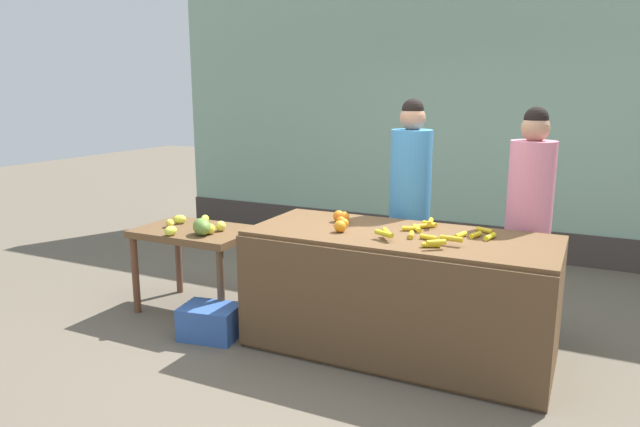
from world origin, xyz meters
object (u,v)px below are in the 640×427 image
at_px(vendor_woman_blue_shirt, 410,209).
at_px(produce_sack, 316,265).
at_px(produce_crate, 210,322).
at_px(vendor_woman_pink_shirt, 528,224).

height_order(vendor_woman_blue_shirt, produce_sack, vendor_woman_blue_shirt).
bearing_deg(produce_crate, vendor_woman_pink_shirt, 27.09).
distance_m(produce_crate, produce_sack, 1.31).
bearing_deg(produce_sack, produce_crate, -103.49).
xyz_separation_m(vendor_woman_blue_shirt, produce_crate, (-1.24, -1.14, -0.80)).
bearing_deg(vendor_woman_blue_shirt, produce_sack, 172.59).
relative_size(vendor_woman_blue_shirt, vendor_woman_pink_shirt, 1.03).
bearing_deg(vendor_woman_pink_shirt, produce_sack, 175.64).
bearing_deg(produce_crate, vendor_woman_blue_shirt, 42.58).
distance_m(vendor_woman_blue_shirt, vendor_woman_pink_shirt, 0.95).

